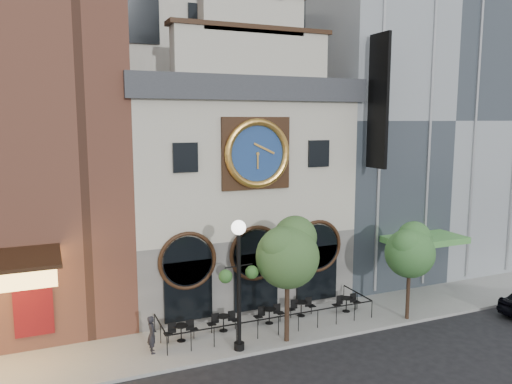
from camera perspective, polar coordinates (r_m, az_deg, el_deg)
The scene contains 14 objects.
ground at distance 23.57m, azimuth 3.90°, elevation -17.42°, with size 120.00×120.00×0.00m, color black.
sidewalk at distance 25.58m, azimuth 1.27°, elevation -15.07°, with size 44.00×5.00×0.15m, color gray.
clock_building at distance 28.65m, azimuth -3.08°, elevation 1.18°, with size 12.60×8.78×18.65m.
retail_building at distance 36.75m, azimuth 15.23°, elevation 7.85°, with size 14.00×14.40×20.00m.
cafe_railing at distance 25.38m, azimuth 1.28°, elevation -13.98°, with size 10.60×2.60×0.90m, color black, non-canonical shape.
bistro_0 at distance 23.92m, azimuth -8.55°, elevation -15.47°, with size 1.58×0.68×0.90m.
bistro_1 at distance 24.73m, azimuth -3.74°, elevation -14.58°, with size 1.58×0.68×0.90m.
bistro_2 at distance 25.52m, azimuth 1.52°, elevation -13.82°, with size 1.58×0.68×0.90m.
bistro_3 at distance 26.50m, azimuth 5.19°, elevation -13.00°, with size 1.58×0.68×0.90m.
bistro_4 at distance 27.38m, azimuth 10.28°, elevation -12.39°, with size 1.58×0.68×0.90m.
pedestrian at distance 22.93m, azimuth -11.81°, elevation -15.64°, with size 0.61×0.40×1.66m, color black.
lamppost at distance 21.78m, azimuth -1.98°, elevation -8.97°, with size 1.86×0.71×5.82m.
tree_left at distance 22.55m, azimuth 3.69°, elevation -6.79°, with size 2.98×2.87×5.74m.
tree_right at distance 26.31m, azimuth 17.22°, elevation -6.24°, with size 2.58×2.48×4.96m.
Camera 1 is at (-9.72, -18.90, 10.18)m, focal length 35.00 mm.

